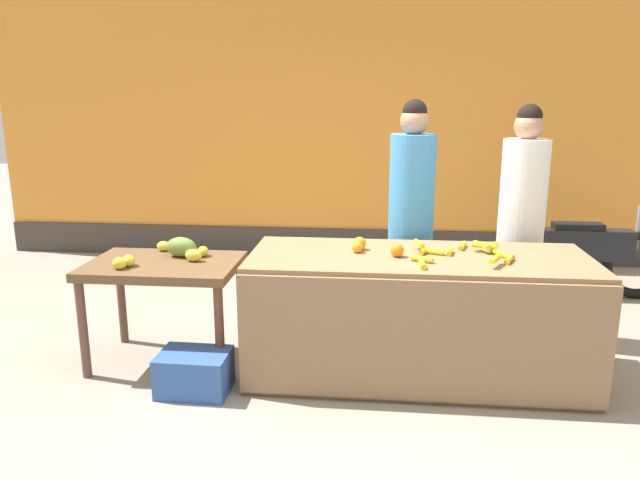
{
  "coord_description": "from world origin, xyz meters",
  "views": [
    {
      "loc": [
        0.16,
        -3.72,
        1.82
      ],
      "look_at": [
        -0.24,
        0.15,
        0.87
      ],
      "focal_mm": 32.91,
      "sensor_mm": 36.0,
      "label": 1
    }
  ],
  "objects_px": {
    "vendor_woman_white_shirt": "(521,224)",
    "produce_crate": "(194,372)",
    "parked_motorcycle": "(586,255)",
    "produce_sack": "(291,297)",
    "vendor_woman_blue_shirt": "(411,220)"
  },
  "relations": [
    {
      "from": "produce_sack",
      "to": "vendor_woman_blue_shirt",
      "type": "bearing_deg",
      "value": -6.94
    },
    {
      "from": "produce_crate",
      "to": "vendor_woman_blue_shirt",
      "type": "bearing_deg",
      "value": 38.46
    },
    {
      "from": "parked_motorcycle",
      "to": "produce_sack",
      "type": "relative_size",
      "value": 3.47
    },
    {
      "from": "parked_motorcycle",
      "to": "vendor_woman_blue_shirt",
      "type": "bearing_deg",
      "value": -147.81
    },
    {
      "from": "vendor_woman_white_shirt",
      "to": "produce_sack",
      "type": "height_order",
      "value": "vendor_woman_white_shirt"
    },
    {
      "from": "vendor_woman_white_shirt",
      "to": "produce_sack",
      "type": "xyz_separation_m",
      "value": [
        -1.77,
        0.07,
        -0.66
      ]
    },
    {
      "from": "produce_sack",
      "to": "vendor_woman_white_shirt",
      "type": "bearing_deg",
      "value": -2.17
    },
    {
      "from": "vendor_woman_white_shirt",
      "to": "parked_motorcycle",
      "type": "bearing_deg",
      "value": 49.82
    },
    {
      "from": "vendor_woman_white_shirt",
      "to": "produce_crate",
      "type": "bearing_deg",
      "value": -152.57
    },
    {
      "from": "vendor_woman_blue_shirt",
      "to": "produce_sack",
      "type": "xyz_separation_m",
      "value": [
        -0.94,
        0.11,
        -0.68
      ]
    },
    {
      "from": "parked_motorcycle",
      "to": "produce_crate",
      "type": "height_order",
      "value": "parked_motorcycle"
    },
    {
      "from": "vendor_woman_blue_shirt",
      "to": "produce_sack",
      "type": "height_order",
      "value": "vendor_woman_blue_shirt"
    },
    {
      "from": "produce_sack",
      "to": "produce_crate",
      "type": "bearing_deg",
      "value": -109.89
    },
    {
      "from": "vendor_woman_blue_shirt",
      "to": "vendor_woman_white_shirt",
      "type": "xyz_separation_m",
      "value": [
        0.82,
        0.05,
        -0.02
      ]
    },
    {
      "from": "vendor_woman_white_shirt",
      "to": "produce_crate",
      "type": "xyz_separation_m",
      "value": [
        -2.2,
        -1.14,
        -0.77
      ]
    }
  ]
}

